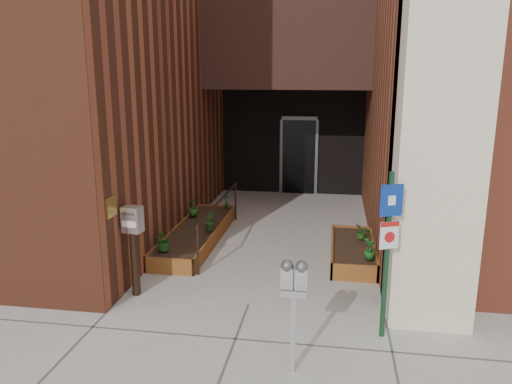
% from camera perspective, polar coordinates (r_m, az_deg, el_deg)
% --- Properties ---
extents(ground, '(80.00, 80.00, 0.00)m').
position_cam_1_polar(ground, '(7.68, -0.87, -12.77)').
color(ground, '#9E9991').
rests_on(ground, ground).
extents(architecture, '(20.00, 14.60, 10.00)m').
position_cam_1_polar(architecture, '(13.83, 3.47, 20.08)').
color(architecture, brown).
rests_on(architecture, ground).
extents(planter_left, '(0.90, 3.60, 0.30)m').
position_cam_1_polar(planter_left, '(10.40, -6.77, -4.89)').
color(planter_left, brown).
rests_on(planter_left, ground).
extents(planter_right, '(0.80, 2.20, 0.30)m').
position_cam_1_polar(planter_right, '(9.57, 10.98, -6.71)').
color(planter_right, brown).
rests_on(planter_right, ground).
extents(handrail, '(0.04, 3.34, 0.90)m').
position_cam_1_polar(handrail, '(10.05, -4.20, -1.82)').
color(handrail, black).
rests_on(handrail, ground).
extents(parking_meter, '(0.31, 0.15, 1.38)m').
position_cam_1_polar(parking_meter, '(5.71, 4.37, -10.71)').
color(parking_meter, '#AFAFB2').
rests_on(parking_meter, ground).
extents(sign_post, '(0.29, 0.14, 2.22)m').
position_cam_1_polar(sign_post, '(6.52, 14.89, -5.16)').
color(sign_post, '#153B20').
rests_on(sign_post, ground).
extents(payment_dropbox, '(0.31, 0.25, 1.44)m').
position_cam_1_polar(payment_dropbox, '(7.84, -13.87, -4.46)').
color(payment_dropbox, black).
rests_on(payment_dropbox, ground).
extents(shrub_left_a, '(0.49, 0.49, 0.39)m').
position_cam_1_polar(shrub_left_a, '(9.08, -10.48, -5.38)').
color(shrub_left_a, '#1E5719').
rests_on(shrub_left_a, planter_left).
extents(shrub_left_b, '(0.27, 0.27, 0.37)m').
position_cam_1_polar(shrub_left_b, '(10.09, -5.40, -3.34)').
color(shrub_left_b, '#235518').
rests_on(shrub_left_b, planter_left).
extents(shrub_left_c, '(0.32, 0.32, 0.40)m').
position_cam_1_polar(shrub_left_c, '(11.12, -7.19, -1.69)').
color(shrub_left_c, '#265E1A').
rests_on(shrub_left_c, planter_left).
extents(shrub_left_d, '(0.24, 0.24, 0.32)m').
position_cam_1_polar(shrub_left_d, '(11.71, -3.40, -1.02)').
color(shrub_left_d, '#1B5719').
rests_on(shrub_left_d, planter_left).
extents(shrub_right_a, '(0.27, 0.27, 0.35)m').
position_cam_1_polar(shrub_right_a, '(8.74, 12.88, -6.40)').
color(shrub_right_a, '#18561B').
rests_on(shrub_right_a, planter_right).
extents(shrub_right_b, '(0.23, 0.23, 0.31)m').
position_cam_1_polar(shrub_right_b, '(9.52, 12.57, -4.83)').
color(shrub_right_b, '#265317').
rests_on(shrub_right_b, planter_right).
extents(shrub_right_c, '(0.28, 0.28, 0.29)m').
position_cam_1_polar(shrub_right_c, '(9.74, 11.96, -4.44)').
color(shrub_right_c, '#275518').
rests_on(shrub_right_c, planter_right).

